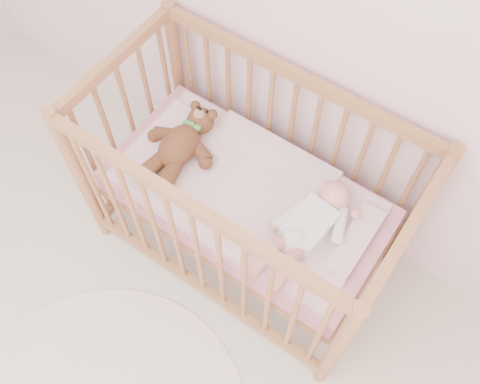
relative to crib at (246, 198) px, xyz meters
The scene contains 5 objects.
crib is the anchor object (origin of this frame).
mattress 0.01m from the crib, ahead, with size 1.22×0.62×0.13m, color pink.
blanket 0.06m from the crib, ahead, with size 1.10×0.58×0.06m, color #F8ABB8, non-canonical shape.
baby 0.34m from the crib, ahead, with size 0.28×0.58×0.14m, color white, non-canonical shape.
teddy_bear 0.37m from the crib, behind, with size 0.35×0.49×0.14m, color brown, non-canonical shape.
Camera 1 is at (0.76, 0.64, 2.54)m, focal length 40.00 mm.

